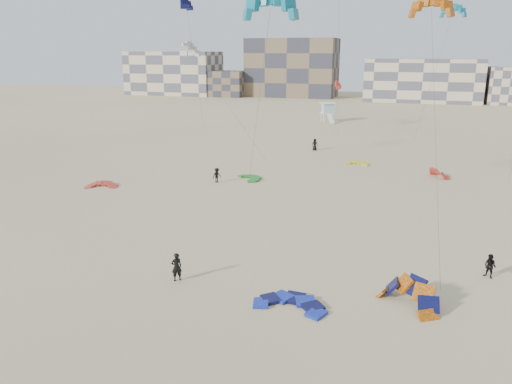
% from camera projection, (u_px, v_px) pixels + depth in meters
% --- Properties ---
extents(ground, '(320.00, 320.00, 0.00)m').
position_uv_depth(ground, '(228.00, 291.00, 30.01)').
color(ground, '#D1BB8C').
rests_on(ground, ground).
extents(kite_ground_blue, '(4.00, 4.18, 0.71)m').
position_uv_depth(kite_ground_blue, '(290.00, 306.00, 28.24)').
color(kite_ground_blue, blue).
rests_on(kite_ground_blue, ground).
extents(kite_ground_orange, '(5.42, 5.41, 3.89)m').
position_uv_depth(kite_ground_orange, '(407.00, 305.00, 28.37)').
color(kite_ground_orange, orange).
rests_on(kite_ground_orange, ground).
extents(kite_ground_red, '(4.08, 4.22, 1.42)m').
position_uv_depth(kite_ground_red, '(102.00, 187.00, 53.30)').
color(kite_ground_red, '#E34922').
rests_on(kite_ground_red, ground).
extents(kite_ground_green, '(4.57, 4.55, 0.59)m').
position_uv_depth(kite_ground_green, '(250.00, 179.00, 56.53)').
color(kite_ground_green, '#13781C').
rests_on(kite_ground_green, ground).
extents(kite_ground_red_far, '(3.99, 3.96, 2.95)m').
position_uv_depth(kite_ground_red_far, '(438.00, 177.00, 57.32)').
color(kite_ground_red_far, '#E34922').
rests_on(kite_ground_red_far, ground).
extents(kite_ground_yellow, '(2.99, 3.14, 0.65)m').
position_uv_depth(kite_ground_yellow, '(357.00, 164.00, 64.00)').
color(kite_ground_yellow, '#F0FA15').
rests_on(kite_ground_yellow, ground).
extents(kitesurfer_main, '(0.79, 0.79, 1.85)m').
position_uv_depth(kitesurfer_main, '(177.00, 267.00, 31.20)').
color(kitesurfer_main, black).
rests_on(kitesurfer_main, ground).
extents(kitesurfer_b, '(0.97, 0.92, 1.57)m').
position_uv_depth(kitesurfer_b, '(490.00, 266.00, 31.63)').
color(kitesurfer_b, black).
rests_on(kitesurfer_b, ground).
extents(kitesurfer_c, '(1.09, 1.21, 1.63)m').
position_uv_depth(kitesurfer_c, '(217.00, 175.00, 54.84)').
color(kitesurfer_c, black).
rests_on(kitesurfer_c, ground).
extents(kitesurfer_e, '(0.97, 0.79, 1.71)m').
position_uv_depth(kitesurfer_e, '(315.00, 145.00, 72.80)').
color(kitesurfer_e, black).
rests_on(kitesurfer_e, ground).
extents(kite_fly_teal_a, '(6.77, 9.36, 17.63)m').
position_uv_depth(kite_fly_teal_a, '(270.00, 9.00, 39.36)').
color(kite_fly_teal_a, '#0C648D').
rests_on(kite_fly_teal_a, ground).
extents(kite_fly_orange, '(4.37, 28.86, 18.45)m').
position_uv_depth(kite_fly_orange, '(431.00, 8.00, 48.41)').
color(kite_fly_orange, orange).
rests_on(kite_fly_orange, ground).
extents(kite_fly_grey, '(9.98, 5.26, 14.16)m').
position_uv_depth(kite_fly_grey, '(190.00, 51.00, 57.59)').
color(kite_fly_grey, silver).
rests_on(kite_fly_grey, ground).
extents(kite_fly_navy, '(4.98, 4.00, 20.84)m').
position_uv_depth(kite_fly_navy, '(186.00, 5.00, 73.93)').
color(kite_fly_navy, '#0C0F45').
rests_on(kite_fly_navy, ground).
extents(kite_fly_teal_b, '(5.81, 6.50, 19.68)m').
position_uv_depth(kite_fly_teal_b, '(453.00, 12.00, 72.90)').
color(kite_fly_teal_b, '#0C648D').
rests_on(kite_fly_teal_b, ground).
extents(kite_fly_red, '(3.24, 10.02, 8.28)m').
position_uv_depth(kite_fly_red, '(338.00, 86.00, 89.50)').
color(kite_fly_red, '#E34922').
rests_on(kite_fly_red, ground).
extents(lifeguard_tower_far, '(3.64, 5.75, 3.84)m').
position_uv_depth(lifeguard_tower_far, '(327.00, 112.00, 102.65)').
color(lifeguard_tower_far, white).
rests_on(lifeguard_tower_far, ground).
extents(condo_west_a, '(30.00, 15.00, 14.00)m').
position_uv_depth(condo_west_a, '(174.00, 73.00, 168.01)').
color(condo_west_a, beige).
rests_on(condo_west_a, ground).
extents(condo_west_b, '(28.00, 14.00, 18.00)m').
position_uv_depth(condo_west_b, '(292.00, 68.00, 159.13)').
color(condo_west_b, brown).
rests_on(condo_west_b, ground).
extents(condo_mid, '(32.00, 16.00, 12.00)m').
position_uv_depth(condo_mid, '(423.00, 80.00, 144.30)').
color(condo_mid, beige).
rests_on(condo_mid, ground).
extents(condo_fill_left, '(12.00, 10.00, 8.00)m').
position_uv_depth(condo_fill_left, '(227.00, 84.00, 161.00)').
color(condo_fill_left, brown).
rests_on(condo_fill_left, ground).
extents(condo_fill_right, '(10.00, 10.00, 10.00)m').
position_uv_depth(condo_fill_right, '(507.00, 86.00, 136.14)').
color(condo_fill_right, beige).
rests_on(condo_fill_right, ground).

